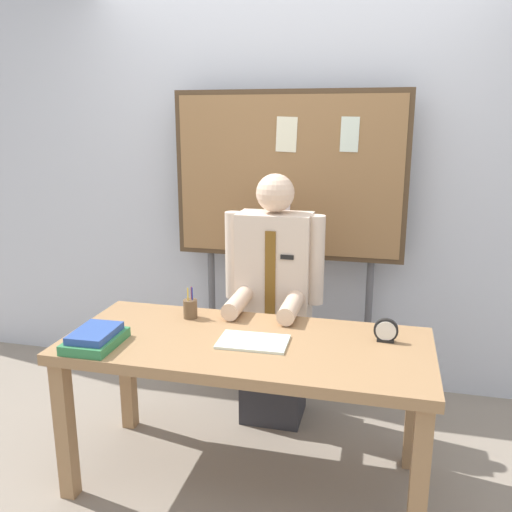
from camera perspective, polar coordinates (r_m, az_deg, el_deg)
ground_plane at (r=2.84m, az=-0.96°, el=-22.45°), size 12.00×12.00×0.00m
back_wall at (r=3.46m, az=4.05°, el=8.42°), size 6.40×0.08×2.70m
desk at (r=2.51m, az=-1.02°, el=-10.78°), size 1.65×0.72×0.72m
person at (r=3.04m, az=1.89°, el=-5.71°), size 0.55×0.56×1.42m
bulletin_board at (r=3.26m, az=3.42°, el=7.96°), size 1.39×0.09×1.87m
book_stack at (r=2.52m, az=-16.58°, el=-8.30°), size 0.21×0.28×0.08m
open_notebook at (r=2.45m, az=-0.31°, el=-9.02°), size 0.32×0.21×0.01m
desk_clock at (r=2.52m, az=13.52°, el=-7.71°), size 0.11×0.04×0.11m
pen_holder at (r=2.75m, az=-6.93°, el=-5.51°), size 0.07×0.07×0.16m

